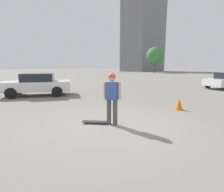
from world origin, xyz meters
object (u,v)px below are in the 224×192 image
Objects in this scene: person at (112,95)px; traffic_cone at (179,104)px; car_parked_near at (37,84)px; skateboard at (95,122)px.

traffic_cone is (0.75, 3.54, -0.75)m from person.
person is 3.33× the size of traffic_cone.
car_parked_near is 8.89× the size of traffic_cone.
person is 0.37× the size of car_parked_near.
car_parked_near is at bearing 147.84° from person.
skateboard is at bearing -172.56° from person.
traffic_cone is (8.39, 2.74, -0.50)m from car_parked_near.
skateboard is 0.18× the size of car_parked_near.
car_parked_near is at bearing -47.30° from skateboard.
person is 2.13× the size of skateboard.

